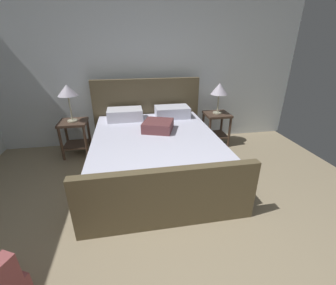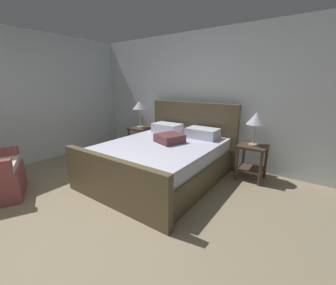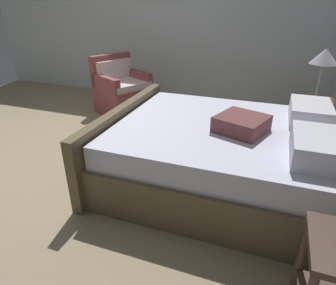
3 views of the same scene
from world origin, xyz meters
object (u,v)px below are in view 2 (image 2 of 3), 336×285
bed (163,158)px  table_lamp_left (139,106)px  nightstand_right (252,156)px  table_lamp_right (256,119)px  nightstand_left (141,136)px

bed → table_lamp_left: bed is taller
bed → table_lamp_left: (-1.25, 0.80, 0.74)m
nightstand_right → table_lamp_right: (0.00, 0.00, 0.63)m
bed → table_lamp_right: size_ratio=4.14×
nightstand_right → nightstand_left: 2.51m
bed → table_lamp_left: bearing=147.5°
table_lamp_right → table_lamp_left: bearing=-179.6°
table_lamp_left → bed: bearing=-32.5°
nightstand_right → nightstand_left: same height
bed → nightstand_right: bearing=33.0°
bed → nightstand_left: bearing=147.5°
nightstand_left → table_lamp_right: bearing=0.4°
table_lamp_left → nightstand_left: bearing=-90.0°
bed → table_lamp_right: 1.64m
table_lamp_left → table_lamp_right: bearing=0.4°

